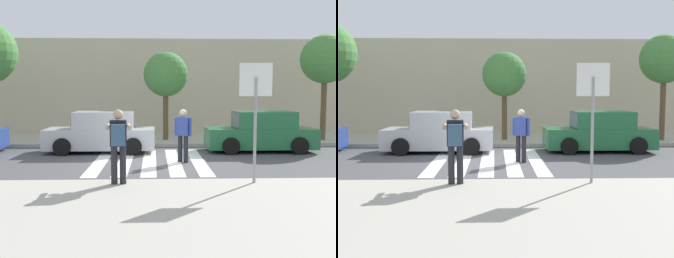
{
  "view_description": "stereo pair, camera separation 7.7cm",
  "coord_description": "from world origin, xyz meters",
  "views": [
    {
      "loc": [
        0.16,
        -12.65,
        2.22
      ],
      "look_at": [
        0.6,
        -0.2,
        1.1
      ],
      "focal_mm": 42.0,
      "sensor_mm": 36.0,
      "label": 1
    },
    {
      "loc": [
        0.23,
        -12.66,
        2.22
      ],
      "look_at": [
        0.6,
        -0.2,
        1.1
      ],
      "focal_mm": 42.0,
      "sensor_mm": 36.0,
      "label": 2
    }
  ],
  "objects": [
    {
      "name": "crosswalk_stripe_3",
      "position": [
        0.8,
        0.2,
        0.0
      ],
      "size": [
        0.44,
        5.2,
        0.01
      ],
      "primitive_type": "cube",
      "color": "silver",
      "rests_on": "ground"
    },
    {
      "name": "crosswalk_stripe_2",
      "position": [
        0.0,
        0.2,
        0.0
      ],
      "size": [
        0.44,
        5.2,
        0.01
      ],
      "primitive_type": "cube",
      "color": "silver",
      "rests_on": "ground"
    },
    {
      "name": "photographer_with_backpack",
      "position": [
        -0.66,
        -3.7,
        1.17
      ],
      "size": [
        0.62,
        0.87,
        1.72
      ],
      "color": "#232328",
      "rests_on": "sidewalk_near"
    },
    {
      "name": "street_tree_center",
      "position": [
        0.68,
        5.14,
        3.07
      ],
      "size": [
        2.0,
        2.0,
        3.96
      ],
      "color": "brown",
      "rests_on": "sidewalk_far"
    },
    {
      "name": "ground_plane",
      "position": [
        0.0,
        0.0,
        0.0
      ],
      "size": [
        120.0,
        120.0,
        0.0
      ],
      "primitive_type": "plane",
      "color": "#4C4C4F"
    },
    {
      "name": "sidewalk_far",
      "position": [
        0.0,
        6.0,
        0.07
      ],
      "size": [
        60.0,
        4.8,
        0.14
      ],
      "primitive_type": "cube",
      "color": "#B2AD9E",
      "rests_on": "ground"
    },
    {
      "name": "street_tree_east",
      "position": [
        7.77,
        4.74,
        3.73
      ],
      "size": [
        2.17,
        2.17,
        4.71
      ],
      "color": "brown",
      "rests_on": "sidewalk_far"
    },
    {
      "name": "crosswalk_stripe_4",
      "position": [
        1.6,
        0.2,
        0.0
      ],
      "size": [
        0.44,
        5.2,
        0.01
      ],
      "primitive_type": "cube",
      "color": "silver",
      "rests_on": "ground"
    },
    {
      "name": "parked_car_green",
      "position": [
        4.27,
        2.3,
        0.73
      ],
      "size": [
        4.1,
        1.92,
        1.55
      ],
      "color": "#236B3D",
      "rests_on": "ground"
    },
    {
      "name": "sidewalk_near",
      "position": [
        0.0,
        -6.2,
        0.07
      ],
      "size": [
        60.0,
        6.0,
        0.14
      ],
      "primitive_type": "cube",
      "color": "#B2AD9E",
      "rests_on": "ground"
    },
    {
      "name": "building_facade_far",
      "position": [
        0.0,
        10.4,
        2.56
      ],
      "size": [
        56.0,
        4.0,
        5.13
      ],
      "primitive_type": "cube",
      "color": "beige",
      "rests_on": "ground"
    },
    {
      "name": "stop_sign",
      "position": [
        2.5,
        -3.64,
        2.17
      ],
      "size": [
        0.76,
        0.08,
        2.79
      ],
      "color": "gray",
      "rests_on": "sidewalk_near"
    },
    {
      "name": "crosswalk_stripe_0",
      "position": [
        -1.6,
        0.2,
        0.0
      ],
      "size": [
        0.44,
        5.2,
        0.01
      ],
      "primitive_type": "cube",
      "color": "silver",
      "rests_on": "ground"
    },
    {
      "name": "crosswalk_stripe_1",
      "position": [
        -0.8,
        0.2,
        0.0
      ],
      "size": [
        0.44,
        5.2,
        0.01
      ],
      "primitive_type": "cube",
      "color": "silver",
      "rests_on": "ground"
    },
    {
      "name": "parked_car_silver",
      "position": [
        -1.84,
        2.3,
        0.73
      ],
      "size": [
        4.1,
        1.92,
        1.55
      ],
      "color": "#B7BABF",
      "rests_on": "ground"
    },
    {
      "name": "pedestrian_crossing",
      "position": [
        1.09,
        -0.09,
        0.97
      ],
      "size": [
        0.55,
        0.36,
        1.72
      ],
      "color": "#232328",
      "rests_on": "ground"
    }
  ]
}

